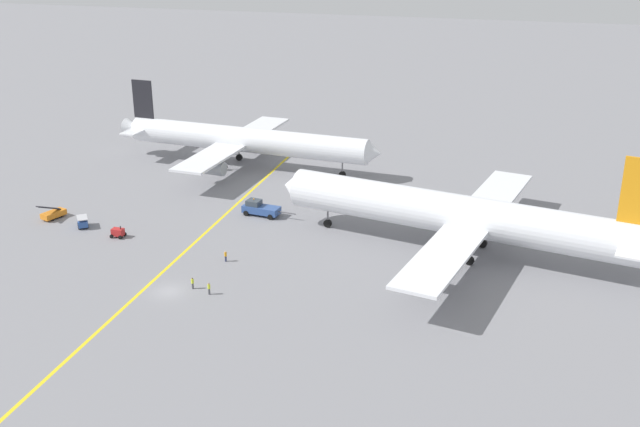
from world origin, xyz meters
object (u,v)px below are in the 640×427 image
object	(u,v)px
gse_belt_loader_portside	(53,214)
gse_gpu_cart_small	(118,232)
airliner_at_gate_left	(244,140)
airliner_being_pushed	(458,215)
ground_crew_marshaller_foreground	(226,256)
ground_crew_ramp_agent_by_cones	(209,288)
ground_crew_wing_walker_right	(193,283)
pushback_tug	(260,208)
gse_baggage_cart_trailing	(83,222)

from	to	relation	value
gse_belt_loader_portside	gse_gpu_cart_small	bearing A→B (deg)	-16.22
airliner_at_gate_left	airliner_being_pushed	distance (m)	54.08
ground_crew_marshaller_foreground	ground_crew_ramp_agent_by_cones	xyz separation A→B (m)	(1.84, -10.16, 0.01)
ground_crew_marshaller_foreground	ground_crew_wing_walker_right	xyz separation A→B (m)	(-0.93, -9.25, -0.01)
gse_belt_loader_portside	ground_crew_marshaller_foreground	bearing A→B (deg)	-13.16
airliner_at_gate_left	ground_crew_marshaller_foreground	bearing A→B (deg)	-72.51
airliner_being_pushed	ground_crew_wing_walker_right	bearing A→B (deg)	-146.31
pushback_tug	gse_baggage_cart_trailing	distance (m)	28.55
gse_gpu_cart_small	ground_crew_marshaller_foreground	bearing A→B (deg)	-10.88
ground_crew_wing_walker_right	airliner_at_gate_left	bearing A→B (deg)	103.53
airliner_being_pushed	gse_gpu_cart_small	size ratio (longest dim) A/B	27.06
ground_crew_marshaller_foreground	ground_crew_ramp_agent_by_cones	size ratio (longest dim) A/B	0.99
airliner_at_gate_left	gse_belt_loader_portside	xyz separation A→B (m)	(-20.38, -34.60, -4.64)
gse_baggage_cart_trailing	ground_crew_marshaller_foreground	distance (m)	27.65
airliner_being_pushed	pushback_tug	bearing A→B (deg)	169.38
ground_crew_wing_walker_right	airliner_being_pushed	bearing A→B (deg)	33.69
ground_crew_wing_walker_right	gse_gpu_cart_small	bearing A→B (deg)	145.02
pushback_tug	ground_crew_marshaller_foreground	bearing A→B (deg)	-85.52
airliner_at_gate_left	ground_crew_marshaller_foreground	size ratio (longest dim) A/B	33.33
airliner_being_pushed	gse_belt_loader_portside	xyz separation A→B (m)	(-65.30, -4.50, -5.06)
gse_baggage_cart_trailing	gse_belt_loader_portside	size ratio (longest dim) A/B	0.62
ground_crew_ramp_agent_by_cones	ground_crew_marshaller_foreground	bearing A→B (deg)	100.28
airliner_being_pushed	ground_crew_marshaller_foreground	world-z (taller)	airliner_being_pushed
airliner_at_gate_left	gse_gpu_cart_small	bearing A→B (deg)	-98.97
gse_belt_loader_portside	gse_gpu_cart_small	xyz separation A→B (m)	(14.26, -4.15, -0.03)
airliner_at_gate_left	airliner_being_pushed	bearing A→B (deg)	-33.83
airliner_at_gate_left	pushback_tug	bearing A→B (deg)	-63.48
ground_crew_marshaller_foreground	ground_crew_wing_walker_right	size ratio (longest dim) A/B	1.01
gse_gpu_cart_small	ground_crew_wing_walker_right	distance (m)	22.67
pushback_tug	airliner_being_pushed	bearing A→B (deg)	-10.62
gse_baggage_cart_trailing	ground_crew_wing_walker_right	bearing A→B (deg)	-30.08
ground_crew_ramp_agent_by_cones	airliner_being_pushed	bearing A→B (deg)	37.23
gse_baggage_cart_trailing	gse_belt_loader_portside	distance (m)	7.05
airliner_at_gate_left	pushback_tug	xyz separation A→B (m)	(11.94, -23.92, -4.28)
airliner_being_pushed	gse_belt_loader_portside	bearing A→B (deg)	-176.06
airliner_at_gate_left	pushback_tug	world-z (taller)	airliner_at_gate_left
airliner_at_gate_left	ground_crew_ramp_agent_by_cones	world-z (taller)	airliner_at_gate_left
gse_baggage_cart_trailing	ground_crew_ramp_agent_by_cones	size ratio (longest dim) A/B	1.88
gse_gpu_cart_small	ground_crew_ramp_agent_by_cones	distance (m)	25.48
ground_crew_ramp_agent_by_cones	gse_gpu_cart_small	bearing A→B (deg)	146.92
gse_baggage_cart_trailing	airliner_being_pushed	bearing A→B (deg)	6.37
ground_crew_marshaller_foreground	ground_crew_wing_walker_right	world-z (taller)	ground_crew_marshaller_foreground
airliner_at_gate_left	gse_baggage_cart_trailing	xyz separation A→B (m)	(-13.63, -36.64, -4.60)
gse_belt_loader_portside	gse_gpu_cart_small	distance (m)	14.85
airliner_being_pushed	gse_gpu_cart_small	world-z (taller)	airliner_being_pushed
airliner_being_pushed	pushback_tug	xyz separation A→B (m)	(-32.98, 6.19, -4.70)
airliner_at_gate_left	airliner_being_pushed	xyz separation A→B (m)	(44.92, -30.11, 0.42)
airliner_being_pushed	ground_crew_marshaller_foreground	bearing A→B (deg)	-158.54
pushback_tug	ground_crew_marshaller_foreground	distance (m)	18.64
gse_gpu_cart_small	ground_crew_marshaller_foreground	size ratio (longest dim) A/B	1.28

